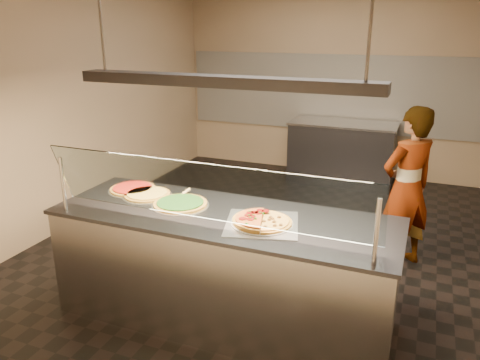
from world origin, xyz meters
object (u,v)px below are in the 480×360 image
at_px(sneeze_guard, 203,192).
at_px(half_pizza_pepperoni, 249,218).
at_px(prep_table, 342,152).
at_px(heat_lamp_housing, 222,81).
at_px(pizza_cheese, 148,194).
at_px(pizza_spatula, 188,194).
at_px(half_pizza_sausage, 276,223).
at_px(pizza_spinach, 181,203).
at_px(worker, 407,188).
at_px(perforated_tray, 262,223).
at_px(pizza_tomato, 133,188).
at_px(serving_counter, 224,267).

bearing_deg(sneeze_guard, half_pizza_pepperoni, 49.40).
bearing_deg(prep_table, heat_lamp_housing, -93.22).
relative_size(pizza_cheese, pizza_spatula, 1.80).
height_order(sneeze_guard, half_pizza_sausage, sneeze_guard).
bearing_deg(pizza_spinach, heat_lamp_housing, -6.13).
xyz_separation_m(half_pizza_pepperoni, prep_table, (-0.01, 4.05, -0.50)).
relative_size(half_pizza_sausage, worker, 0.30).
bearing_deg(sneeze_guard, perforated_tray, 38.84).
bearing_deg(worker, pizza_cheese, -10.34).
relative_size(sneeze_guard, perforated_tray, 3.82).
relative_size(pizza_spatula, prep_table, 0.15).
relative_size(pizza_spinach, heat_lamp_housing, 0.20).
distance_m(pizza_tomato, heat_lamp_housing, 1.42).
relative_size(half_pizza_pepperoni, pizza_cheese, 1.13).
height_order(serving_counter, prep_table, same).
xyz_separation_m(pizza_spatula, heat_lamp_housing, (0.44, -0.24, 0.99)).
relative_size(perforated_tray, pizza_spatula, 2.77).
height_order(half_pizza_pepperoni, heat_lamp_housing, heat_lamp_housing).
distance_m(sneeze_guard, pizza_spatula, 0.77).
bearing_deg(perforated_tray, serving_counter, 169.15).
height_order(perforated_tray, pizza_cheese, pizza_cheese).
bearing_deg(half_pizza_pepperoni, pizza_spinach, 170.46).
relative_size(pizza_spinach, pizza_spatula, 2.00).
bearing_deg(serving_counter, pizza_tomato, 167.71).
xyz_separation_m(prep_table, heat_lamp_housing, (-0.22, -3.98, 1.48)).
relative_size(pizza_tomato, heat_lamp_housing, 0.19).
relative_size(perforated_tray, pizza_tomato, 1.51).
bearing_deg(pizza_spatula, sneeze_guard, -52.88).
distance_m(serving_counter, pizza_spinach, 0.63).
bearing_deg(pizza_cheese, sneeze_guard, -31.75).
bearing_deg(pizza_tomato, sneeze_guard, -29.65).
bearing_deg(pizza_tomato, half_pizza_pepperoni, -12.85).
relative_size(perforated_tray, prep_table, 0.41).
bearing_deg(half_pizza_pepperoni, pizza_spatula, 156.08).
height_order(sneeze_guard, perforated_tray, sneeze_guard).
bearing_deg(pizza_spinach, worker, 41.65).
distance_m(pizza_tomato, worker, 2.63).
bearing_deg(worker, serving_counter, 5.54).
bearing_deg(half_pizza_sausage, half_pizza_pepperoni, 178.96).
distance_m(perforated_tray, half_pizza_sausage, 0.11).
bearing_deg(sneeze_guard, pizza_spinach, 136.01).
distance_m(pizza_spinach, pizza_tomato, 0.60).
bearing_deg(pizza_spatula, pizza_spinach, -78.80).
height_order(serving_counter, sneeze_guard, sneeze_guard).
relative_size(serving_counter, prep_table, 1.71).
height_order(half_pizza_pepperoni, pizza_tomato, half_pizza_pepperoni).
height_order(perforated_tray, prep_table, perforated_tray).
xyz_separation_m(pizza_cheese, pizza_spatula, (0.34, 0.10, 0.01)).
xyz_separation_m(half_pizza_pepperoni, pizza_spinach, (-0.64, 0.11, -0.02)).
bearing_deg(prep_table, pizza_tomato, -107.67).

